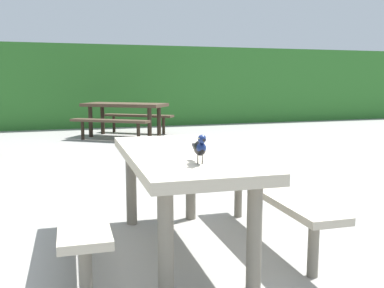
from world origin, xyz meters
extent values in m
plane|color=gray|center=(0.00, 0.00, 0.00)|extent=(60.00, 60.00, 0.00)
cube|color=#2D6B28|center=(0.00, 9.34, 1.08)|extent=(28.00, 1.38, 2.16)
cube|color=#B2A893|center=(-0.08, 0.02, 0.70)|extent=(0.84, 1.83, 0.07)
cylinder|color=slate|center=(-0.38, -0.67, 0.33)|extent=(0.09, 0.09, 0.67)
cylinder|color=slate|center=(0.15, -0.69, 0.33)|extent=(0.09, 0.09, 0.67)
cylinder|color=slate|center=(-0.31, 0.74, 0.33)|extent=(0.09, 0.09, 0.67)
cylinder|color=slate|center=(0.22, 0.71, 0.33)|extent=(0.09, 0.09, 0.67)
cube|color=#B2A893|center=(-0.78, 0.06, 0.41)|extent=(0.36, 1.72, 0.05)
cylinder|color=slate|center=(-0.81, -0.58, 0.20)|extent=(0.07, 0.07, 0.39)
cylinder|color=slate|center=(-0.75, 0.70, 0.20)|extent=(0.07, 0.07, 0.39)
cube|color=#B2A893|center=(0.62, -0.01, 0.41)|extent=(0.36, 1.72, 0.05)
cylinder|color=slate|center=(0.59, -0.65, 0.20)|extent=(0.07, 0.07, 0.39)
cylinder|color=slate|center=(0.65, 0.63, 0.20)|extent=(0.07, 0.07, 0.39)
ellipsoid|color=black|center=(-0.11, -0.46, 0.84)|extent=(0.09, 0.16, 0.09)
ellipsoid|color=navy|center=(-0.11, -0.50, 0.84)|extent=(0.07, 0.07, 0.06)
sphere|color=navy|center=(-0.12, -0.52, 0.90)|extent=(0.05, 0.05, 0.05)
sphere|color=#EAE08C|center=(-0.10, -0.54, 0.90)|extent=(0.01, 0.01, 0.01)
sphere|color=#EAE08C|center=(-0.14, -0.53, 0.90)|extent=(0.01, 0.01, 0.01)
cone|color=black|center=(-0.12, -0.56, 0.90)|extent=(0.02, 0.03, 0.02)
cube|color=black|center=(-0.09, -0.34, 0.82)|extent=(0.05, 0.10, 0.04)
cylinder|color=#47423D|center=(-0.10, -0.47, 0.77)|extent=(0.01, 0.01, 0.05)
cylinder|color=#47423D|center=(-0.12, -0.47, 0.77)|extent=(0.01, 0.01, 0.05)
cube|color=#473828|center=(0.64, 6.67, 0.70)|extent=(1.90, 1.67, 0.07)
cylinder|color=#2E241A|center=(1.06, 6.05, 0.33)|extent=(0.09, 0.09, 0.67)
cylinder|color=#2E241A|center=(1.37, 6.48, 0.33)|extent=(0.09, 0.09, 0.67)
cylinder|color=#2E241A|center=(-0.08, 6.87, 0.33)|extent=(0.09, 0.09, 0.67)
cylinder|color=#2E241A|center=(0.23, 7.30, 0.33)|extent=(0.09, 0.09, 0.67)
cube|color=#473828|center=(0.23, 6.11, 0.41)|extent=(1.55, 1.23, 0.05)
cylinder|color=#2E241A|center=(0.75, 5.73, 0.20)|extent=(0.07, 0.07, 0.39)
cylinder|color=#2E241A|center=(-0.29, 6.48, 0.20)|extent=(0.07, 0.07, 0.39)
cube|color=#473828|center=(1.05, 7.24, 0.41)|extent=(1.55, 1.23, 0.05)
cylinder|color=#2E241A|center=(1.57, 6.87, 0.20)|extent=(0.07, 0.07, 0.39)
cylinder|color=#2E241A|center=(0.53, 7.62, 0.20)|extent=(0.07, 0.07, 0.39)
camera|label=1|loc=(-0.97, -2.91, 1.24)|focal=40.85mm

